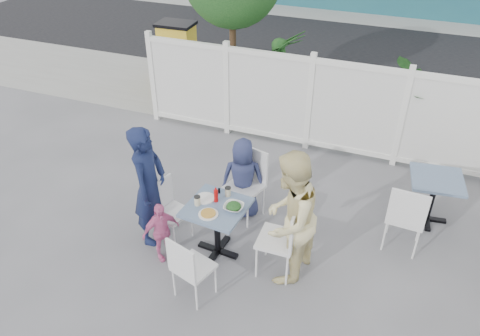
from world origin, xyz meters
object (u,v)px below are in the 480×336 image
(chair_right, at_px, (285,235))
(spare_table, at_px, (435,188))
(chair_left, at_px, (168,206))
(utility_cabinet, at_px, (178,56))
(toddler, at_px, (161,232))
(chair_back, at_px, (248,178))
(chair_near, at_px, (189,266))
(man, at_px, (149,186))
(woman, at_px, (289,219))
(main_table, at_px, (217,217))
(boy, at_px, (243,179))

(chair_right, bearing_deg, spare_table, -44.89)
(chair_left, bearing_deg, utility_cabinet, -138.99)
(chair_left, height_order, toddler, chair_left)
(spare_table, distance_m, toddler, 3.59)
(spare_table, bearing_deg, chair_back, -162.74)
(chair_near, relative_size, man, 0.54)
(chair_near, bearing_deg, woman, 57.33)
(woman, relative_size, toddler, 2.04)
(chair_left, distance_m, chair_right, 1.56)
(main_table, xyz_separation_m, chair_right, (0.86, -0.03, 0.01))
(main_table, height_order, chair_right, chair_right)
(main_table, distance_m, toddler, 0.70)
(chair_left, bearing_deg, toddler, 29.56)
(chair_near, xyz_separation_m, man, (-0.90, 0.77, 0.30))
(toddler, bearing_deg, chair_near, -92.19)
(utility_cabinet, xyz_separation_m, spare_table, (5.28, -2.88, -0.11))
(chair_right, xyz_separation_m, boy, (-0.84, 0.86, 0.01))
(spare_table, distance_m, chair_back, 2.46)
(utility_cabinet, height_order, chair_right, utility_cabinet)
(utility_cabinet, relative_size, boy, 1.10)
(chair_back, bearing_deg, chair_right, 147.26)
(chair_near, bearing_deg, utility_cabinet, 135.19)
(woman, bearing_deg, chair_right, -92.74)
(chair_back, bearing_deg, main_table, 101.57)
(utility_cabinet, distance_m, spare_table, 6.01)
(utility_cabinet, bearing_deg, chair_near, -63.63)
(chair_left, relative_size, boy, 0.73)
(toddler, bearing_deg, woman, -43.71)
(chair_right, xyz_separation_m, man, (-1.74, 0.00, 0.23))
(chair_near, xyz_separation_m, toddler, (-0.61, 0.47, -0.10))
(chair_left, distance_m, chair_back, 1.14)
(chair_back, bearing_deg, woman, 148.28)
(man, bearing_deg, boy, -53.50)
(chair_right, distance_m, chair_near, 1.14)
(chair_right, relative_size, toddler, 1.22)
(spare_table, bearing_deg, toddler, -147.42)
(spare_table, distance_m, chair_near, 3.41)
(utility_cabinet, xyz_separation_m, main_table, (2.85, -4.49, -0.08))
(boy, height_order, toddler, boy)
(chair_left, relative_size, chair_near, 0.98)
(spare_table, xyz_separation_m, chair_left, (-3.12, -1.56, -0.04))
(main_table, distance_m, spare_table, 2.92)
(chair_left, bearing_deg, woman, 102.00)
(chair_left, xyz_separation_m, boy, (0.71, 0.78, 0.09))
(spare_table, bearing_deg, chair_near, -135.19)
(utility_cabinet, relative_size, main_table, 1.72)
(spare_table, xyz_separation_m, chair_near, (-2.42, -2.40, -0.03))
(main_table, xyz_separation_m, woman, (0.89, -0.04, 0.27))
(chair_back, height_order, man, man)
(boy, bearing_deg, toddler, 43.53)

